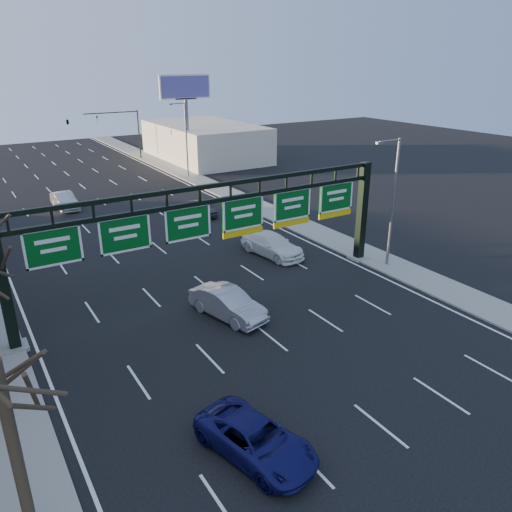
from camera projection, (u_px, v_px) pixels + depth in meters
ground at (293, 356)px, 24.93m from camera, size 160.00×160.00×0.00m
sidewalk_right at (279, 216)px, 46.98m from camera, size 3.00×120.00×0.12m
lane_markings at (150, 240)px, 40.73m from camera, size 21.60×120.00×0.01m
sign_gantry at (219, 225)px, 29.62m from camera, size 24.60×1.20×7.20m
building_right_distant at (205, 141)px, 73.31m from camera, size 12.00×20.00×5.00m
streetlight_near at (392, 197)px, 33.91m from camera, size 2.15×0.22×9.00m
streetlight_far at (185, 136)px, 60.77m from camera, size 2.15×0.22×9.00m
billboard_right at (186, 98)px, 64.48m from camera, size 7.00×0.50×12.00m
traffic_signal_mast at (95, 123)px, 69.14m from camera, size 10.16×0.54×7.00m
car_blue_suv at (256, 440)px, 18.45m from camera, size 3.48×5.44×1.40m
car_silver_sedan at (228, 303)px, 28.44m from camera, size 2.95×5.29×1.65m
car_white_wagon at (272, 245)px, 37.49m from camera, size 3.12×5.85×1.62m
car_grey_far at (203, 208)px, 47.17m from camera, size 1.84×4.19×1.40m
car_silver_distant at (65, 201)px, 49.05m from camera, size 1.91×4.96×1.61m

